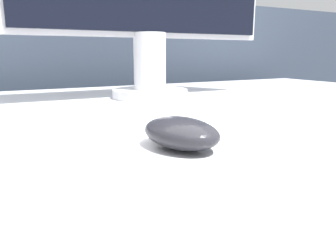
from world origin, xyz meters
The scene contains 3 objects.
partition_panel centered at (0.00, 0.69, 0.54)m, with size 5.00×0.03×1.08m.
computer_mouse_near centered at (0.00, -0.17, 0.79)m, with size 0.09×0.11×0.04m.
keyboard centered at (-0.07, 0.00, 0.78)m, with size 0.44×0.13×0.02m.
Camera 1 is at (-0.18, -0.48, 0.87)m, focal length 35.00 mm.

